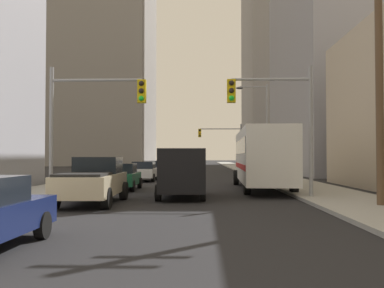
{
  "coord_description": "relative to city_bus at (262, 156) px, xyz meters",
  "views": [
    {
      "loc": [
        1.03,
        -2.96,
        1.93
      ],
      "look_at": [
        0.0,
        38.14,
        3.09
      ],
      "focal_mm": 40.58,
      "sensor_mm": 36.0,
      "label": 1
    }
  ],
  "objects": [
    {
      "name": "sedan_green",
      "position": [
        -8.06,
        -0.5,
        -1.16
      ],
      "size": [
        1.95,
        4.25,
        1.52
      ],
      "color": "#195938",
      "rests_on": "ground"
    },
    {
      "name": "city_bus",
      "position": [
        0.0,
        0.0,
        0.0
      ],
      "size": [
        2.92,
        11.58,
        3.4
      ],
      "color": "silver",
      "rests_on": "ground"
    },
    {
      "name": "traffic_signal_far_right",
      "position": [
        -0.97,
        29.8,
        2.19
      ],
      "size": [
        5.51,
        0.44,
        6.0
      ],
      "color": "gray",
      "rests_on": "ground"
    },
    {
      "name": "sedan_grey",
      "position": [
        -7.9,
        14.48,
        -1.16
      ],
      "size": [
        1.95,
        4.25,
        1.52
      ],
      "color": "slate",
      "rests_on": "ground"
    },
    {
      "name": "street_lamp_right",
      "position": [
        1.15,
        8.23,
        2.62
      ],
      "size": [
        2.46,
        0.32,
        7.5
      ],
      "color": "gray",
      "rests_on": "ground"
    },
    {
      "name": "building_left_far_tower",
      "position": [
        -25.26,
        68.85,
        21.74
      ],
      "size": [
        20.68,
        25.34,
        47.34
      ],
      "primitive_type": "cube",
      "color": "gray",
      "rests_on": "ground"
    },
    {
      "name": "pickup_truck_beige",
      "position": [
        -7.87,
        -7.58,
        -1.0
      ],
      "size": [
        2.2,
        5.46,
        1.9
      ],
      "color": "#C6B793",
      "rests_on": "ground"
    },
    {
      "name": "traffic_signal_near_left",
      "position": [
        -8.4,
        -5.67,
        2.14
      ],
      "size": [
        4.41,
        0.44,
        6.0
      ],
      "color": "gray",
      "rests_on": "ground"
    },
    {
      "name": "utility_pole_right",
      "position": [
        3.12,
        -9.08,
        3.25
      ],
      "size": [
        2.2,
        0.28,
        9.82
      ],
      "color": "brown",
      "rests_on": "ground"
    },
    {
      "name": "sidewalk_right",
      "position": [
        2.74,
        27.78,
        -1.85
      ],
      "size": [
        3.8,
        160.0,
        0.15
      ],
      "primitive_type": "cube",
      "color": "#9E9E99",
      "rests_on": "ground"
    },
    {
      "name": "sedan_white",
      "position": [
        -7.96,
        8.33,
        -1.16
      ],
      "size": [
        1.95,
        4.21,
        1.52
      ],
      "color": "white",
      "rests_on": "ground"
    },
    {
      "name": "traffic_signal_near_right",
      "position": [
        -0.19,
        -5.67,
        2.12
      ],
      "size": [
        3.83,
        0.44,
        6.0
      ],
      "color": "gray",
      "rests_on": "ground"
    },
    {
      "name": "building_right_far_highrise",
      "position": [
        18.4,
        68.52,
        27.82
      ],
      "size": [
        24.68,
        24.42,
        59.51
      ],
      "primitive_type": "cube",
      "color": "gray",
      "rests_on": "ground"
    },
    {
      "name": "sidewalk_left",
      "position": [
        -11.6,
        27.78,
        -1.85
      ],
      "size": [
        3.8,
        160.0,
        0.15
      ],
      "primitive_type": "cube",
      "color": "#9E9E99",
      "rests_on": "ground"
    },
    {
      "name": "building_right_mid_block",
      "position": [
        14.62,
        24.39,
        10.07
      ],
      "size": [
        16.95,
        24.44,
        24.0
      ],
      "primitive_type": "cube",
      "color": "#93939E",
      "rests_on": "ground"
    },
    {
      "name": "cargo_van_black",
      "position": [
        -4.36,
        -4.89,
        -0.64
      ],
      "size": [
        2.16,
        5.27,
        2.26
      ],
      "color": "black",
      "rests_on": "ground"
    }
  ]
}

